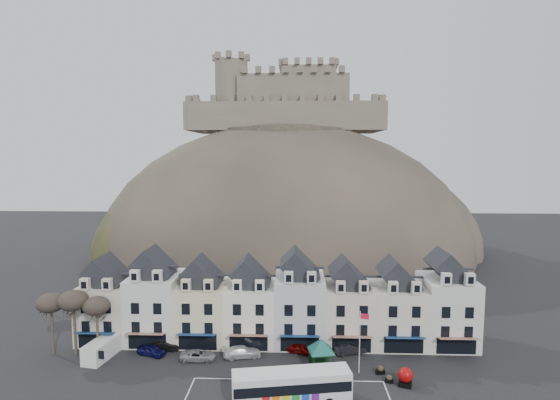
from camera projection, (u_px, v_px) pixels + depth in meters
The scene contains 20 objects.
coach_bay_markings at pixel (288, 398), 47.10m from camera, with size 22.00×7.50×0.01m, color silver.
townhouse_terrace at pixel (276, 304), 61.23m from camera, with size 54.40×9.35×11.80m.
castle_hill at pixel (290, 253), 114.39m from camera, with size 100.00×76.00×68.00m.
castle at pixel (288, 101), 117.06m from camera, with size 50.20×22.20×22.00m.
tree_left_far at pixel (51, 303), 56.66m from camera, with size 3.61×3.61×8.24m.
tree_left_mid at pixel (73, 301), 56.52m from camera, with size 3.78×3.78×8.64m.
tree_left_near at pixel (96, 306), 56.48m from camera, with size 3.43×3.43×7.84m.
bus at pixel (291, 385), 45.96m from camera, with size 12.80×4.91×3.53m.
bus_shelter at pixel (321, 345), 53.30m from camera, with size 5.84×5.84×3.76m.
red_buoy at pixel (405, 376), 49.52m from camera, with size 1.80×1.80×2.09m.
flagpole at pixel (360, 338), 52.01m from camera, with size 1.06×0.42×7.66m.
white_van at pixel (101, 350), 56.04m from camera, with size 3.17×5.54×2.38m.
planter_west at pixel (389, 379), 50.21m from camera, with size 1.02×0.69×0.93m.
planter_east at pixel (380, 370), 52.17m from camera, with size 1.11×0.74×1.05m.
car_navy at pixel (151, 350), 56.99m from camera, with size 1.57×3.91×1.33m, color #0D0E45.
car_black at pixel (164, 346), 58.31m from camera, with size 1.42×4.08×1.34m, color black.
car_silver at pixel (198, 355), 55.65m from camera, with size 2.09×4.45×1.26m, color #929398.
car_white at pixel (242, 352), 56.47m from camera, with size 1.99×4.89×1.42m, color silver.
car_maroon at pixel (300, 348), 57.66m from camera, with size 1.62×4.04×1.38m, color #5D0605.
car_charcoal at pixel (350, 349), 57.42m from camera, with size 1.46×4.18×1.38m, color black.
Camera 1 is at (2.77, -43.29, 26.32)m, focal length 28.00 mm.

